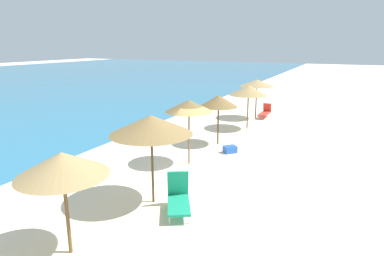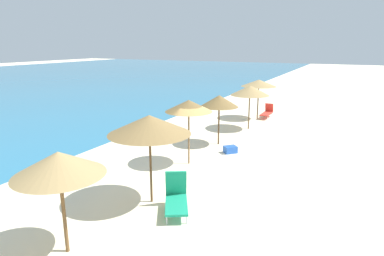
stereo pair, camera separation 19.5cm
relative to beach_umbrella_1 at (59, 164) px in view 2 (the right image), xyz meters
name	(u,v)px [view 2 (the right image)]	position (x,y,z in m)	size (l,w,h in m)	color
ground_plane	(208,171)	(6.44, -0.99, -2.31)	(160.00, 160.00, 0.00)	beige
beach_umbrella_1	(59,164)	(0.00, 0.00, 0.00)	(2.15, 2.15, 2.61)	brown
beach_umbrella_2	(149,125)	(3.20, -0.40, 0.28)	(2.60, 2.60, 2.90)	brown
beach_umbrella_3	(189,106)	(6.94, 0.14, 0.21)	(1.98, 1.98, 2.77)	brown
beach_umbrella_4	(219,101)	(10.17, 0.07, -0.07)	(1.93, 1.93, 2.54)	brown
beach_umbrella_5	(250,90)	(13.95, -0.37, 0.02)	(2.29, 2.29, 2.63)	brown
beach_umbrella_6	(259,83)	(17.01, -0.06, 0.12)	(2.35, 2.35, 2.67)	brown
lounge_chair_0	(267,112)	(17.56, -0.60, -1.93)	(1.58, 0.58, 0.93)	red
lounge_chair_1	(176,197)	(3.02, -1.42, -1.85)	(1.58, 1.29, 1.18)	#199972
cooler_box	(230,149)	(9.10, -0.97, -2.15)	(0.58, 0.43, 0.32)	blue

